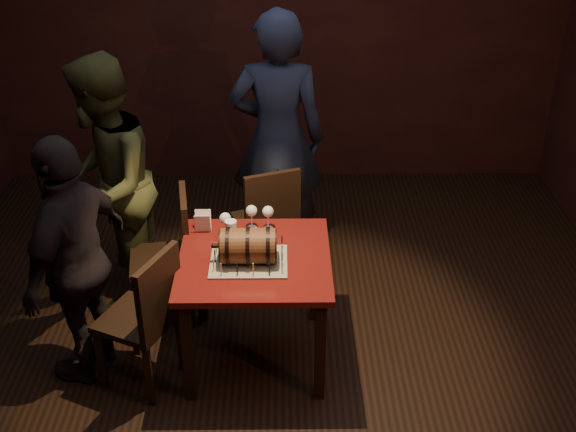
% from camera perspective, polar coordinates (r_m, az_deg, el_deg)
% --- Properties ---
extents(room_shell, '(5.04, 5.04, 2.80)m').
position_cam_1_polar(room_shell, '(4.04, -1.12, 5.18)').
color(room_shell, black).
rests_on(room_shell, ground).
extents(pub_table, '(0.90, 0.90, 0.75)m').
position_cam_1_polar(pub_table, '(4.34, -2.63, -4.46)').
color(pub_table, '#4A0D0C').
rests_on(pub_table, ground).
extents(cake_board, '(0.45, 0.35, 0.01)m').
position_cam_1_polar(cake_board, '(4.23, -3.12, -3.63)').
color(cake_board, gray).
rests_on(cake_board, pub_table).
extents(barrel_cake, '(0.38, 0.22, 0.22)m').
position_cam_1_polar(barrel_cake, '(4.17, -3.17, -2.37)').
color(barrel_cake, brown).
rests_on(barrel_cake, cake_board).
extents(birthday_candles, '(0.40, 0.30, 0.09)m').
position_cam_1_polar(birthday_candles, '(4.21, -3.13, -3.10)').
color(birthday_candles, '#EEDF8E').
rests_on(birthday_candles, cake_board).
extents(wine_glass_left, '(0.07, 0.07, 0.16)m').
position_cam_1_polar(wine_glass_left, '(4.44, -4.98, -0.27)').
color(wine_glass_left, silver).
rests_on(wine_glass_left, pub_table).
extents(wine_glass_mid, '(0.07, 0.07, 0.16)m').
position_cam_1_polar(wine_glass_mid, '(4.51, -2.90, 0.34)').
color(wine_glass_mid, silver).
rests_on(wine_glass_mid, pub_table).
extents(wine_glass_right, '(0.07, 0.07, 0.16)m').
position_cam_1_polar(wine_glass_right, '(4.50, -1.59, 0.27)').
color(wine_glass_right, silver).
rests_on(wine_glass_right, pub_table).
extents(pint_of_ale, '(0.07, 0.07, 0.15)m').
position_cam_1_polar(pint_of_ale, '(4.39, -4.52, -1.29)').
color(pint_of_ale, silver).
rests_on(pint_of_ale, pub_table).
extents(menu_card, '(0.10, 0.05, 0.13)m').
position_cam_1_polar(menu_card, '(4.53, -6.75, -0.48)').
color(menu_card, white).
rests_on(menu_card, pub_table).
extents(chair_back, '(0.51, 0.51, 0.93)m').
position_cam_1_polar(chair_back, '(5.12, -1.58, -0.22)').
color(chair_back, black).
rests_on(chair_back, ground).
extents(chair_left_rear, '(0.46, 0.46, 0.93)m').
position_cam_1_polar(chair_left_rear, '(4.83, -9.15, -2.67)').
color(chair_left_rear, black).
rests_on(chair_left_rear, ground).
extents(chair_left_front, '(0.53, 0.53, 0.93)m').
position_cam_1_polar(chair_left_front, '(4.29, -11.05, -7.54)').
color(chair_left_front, black).
rests_on(chair_left_front, ground).
extents(person_back, '(0.72, 0.49, 1.91)m').
position_cam_1_polar(person_back, '(5.29, -0.84, 6.11)').
color(person_back, '#1B2237').
rests_on(person_back, ground).
extents(person_left_rear, '(0.68, 0.86, 1.76)m').
position_cam_1_polar(person_left_rear, '(4.94, -14.18, 2.36)').
color(person_left_rear, '#383B1D').
rests_on(person_left_rear, ground).
extents(person_left_front, '(0.68, 1.00, 1.58)m').
position_cam_1_polar(person_left_front, '(4.35, -16.35, -3.46)').
color(person_left_front, black).
rests_on(person_left_front, ground).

